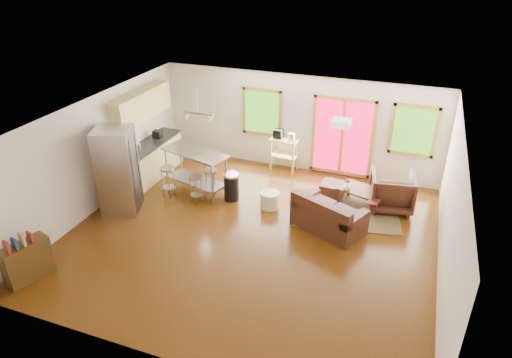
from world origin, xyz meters
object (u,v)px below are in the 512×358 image
(rug, at_px, (346,209))
(coffee_table, at_px, (362,192))
(armchair, at_px, (392,189))
(refrigerator, at_px, (118,171))
(island, at_px, (195,164))
(loveseat, at_px, (328,217))
(kitchen_cart, at_px, (284,143))
(ottoman, at_px, (332,190))

(rug, xyz_separation_m, coffee_table, (0.29, 0.32, 0.36))
(coffee_table, distance_m, armchair, 0.67)
(refrigerator, bearing_deg, island, 30.17)
(loveseat, xyz_separation_m, kitchen_cart, (-1.77, 2.49, 0.46))
(ottoman, relative_size, refrigerator, 0.27)
(armchair, height_order, kitchen_cart, kitchen_cart)
(coffee_table, xyz_separation_m, kitchen_cart, (-2.31, 1.23, 0.41))
(loveseat, distance_m, ottoman, 1.49)
(ottoman, bearing_deg, island, -164.85)
(island, height_order, kitchen_cart, kitchen_cart)
(coffee_table, xyz_separation_m, armchair, (0.65, 0.14, 0.12))
(ottoman, xyz_separation_m, island, (-3.25, -0.88, 0.55))
(loveseat, bearing_deg, rug, 99.02)
(refrigerator, bearing_deg, coffee_table, 2.14)
(ottoman, xyz_separation_m, kitchen_cart, (-1.57, 1.02, 0.60))
(armchair, bearing_deg, kitchen_cart, -30.12)
(armchair, distance_m, kitchen_cart, 3.16)
(rug, relative_size, loveseat, 1.39)
(coffee_table, height_order, ottoman, coffee_table)
(loveseat, relative_size, ottoman, 3.18)
(loveseat, xyz_separation_m, ottoman, (-0.20, 1.47, -0.14))
(refrigerator, bearing_deg, kitchen_cart, 29.34)
(ottoman, height_order, refrigerator, refrigerator)
(coffee_table, height_order, kitchen_cart, kitchen_cart)
(coffee_table, xyz_separation_m, ottoman, (-0.74, 0.21, -0.19))
(coffee_table, bearing_deg, armchair, 11.96)
(refrigerator, distance_m, island, 1.87)
(coffee_table, bearing_deg, kitchen_cart, 151.98)
(kitchen_cart, bearing_deg, refrigerator, -130.84)
(refrigerator, height_order, island, refrigerator)
(loveseat, distance_m, refrigerator, 4.76)
(loveseat, relative_size, armchair, 1.74)
(ottoman, bearing_deg, rug, -50.04)
(ottoman, height_order, island, island)
(armchair, xyz_separation_m, refrigerator, (-5.82, -2.22, 0.51))
(armchair, relative_size, ottoman, 1.83)
(loveseat, height_order, coffee_table, loveseat)
(armchair, distance_m, refrigerator, 6.25)
(refrigerator, xyz_separation_m, kitchen_cart, (2.87, 3.31, -0.22))
(coffee_table, relative_size, island, 0.68)
(kitchen_cart, bearing_deg, ottoman, -32.95)
(loveseat, bearing_deg, ottoman, 121.35)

